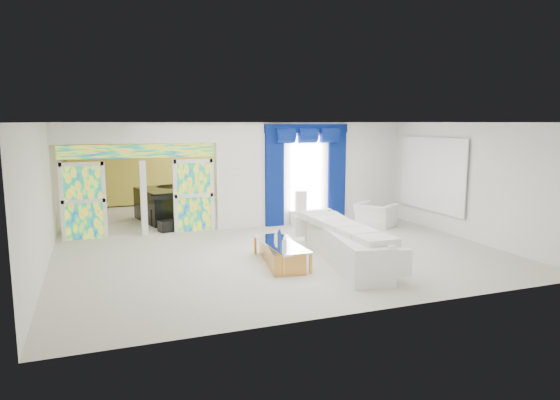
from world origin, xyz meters
name	(u,v)px	position (x,y,z in m)	size (l,w,h in m)	color
floor	(254,234)	(0.00, 0.00, 0.00)	(12.00, 12.00, 0.00)	#B7AF9E
dividing_wall	(312,173)	(2.15, 1.00, 1.50)	(5.70, 0.18, 3.00)	white
dividing_header	(138,133)	(-2.85, 1.00, 2.73)	(4.30, 0.18, 0.55)	white
stained_panel_left	(83,201)	(-4.28, 1.00, 1.00)	(0.95, 0.04, 2.00)	#994C3F
stained_panel_right	(194,195)	(-1.42, 1.00, 1.00)	(0.95, 0.04, 2.00)	#994C3F
stained_transom	(139,151)	(-2.85, 1.00, 2.25)	(4.00, 0.05, 0.35)	#994C3F
window_pane	(306,175)	(1.90, 0.90, 1.45)	(1.00, 0.02, 2.30)	white
blue_drape_left	(275,178)	(0.90, 0.87, 1.40)	(0.55, 0.10, 2.80)	#04044C
blue_drape_right	(337,176)	(2.90, 0.87, 1.40)	(0.55, 0.10, 2.80)	#04044C
blue_pelmet	(307,129)	(1.90, 0.87, 2.82)	(2.60, 0.12, 0.25)	#04044C
wall_mirror	(432,174)	(4.94, -1.00, 1.55)	(0.04, 2.70, 1.90)	white
gold_curtains	(207,163)	(0.00, 5.90, 1.50)	(9.70, 0.12, 2.90)	#B0882A
white_sofa	(344,245)	(1.04, -3.20, 0.36)	(0.82, 3.80, 0.72)	white
coffee_table	(281,254)	(-0.31, -2.90, 0.21)	(0.64, 1.93, 0.43)	#BF863B
console_table	(310,217)	(2.00, 0.79, 0.21)	(1.28, 0.41, 0.43)	silver
table_lamp	(301,201)	(1.70, 0.79, 0.72)	(0.36, 0.36, 0.58)	white
armchair	(376,215)	(3.63, -0.23, 0.34)	(1.04, 0.91, 0.68)	white
grand_piano	(167,204)	(-1.91, 2.85, 0.49)	(1.48, 1.94, 0.98)	black
piano_bench	(176,225)	(-1.91, 1.25, 0.16)	(0.94, 0.37, 0.31)	black
tv_console	(82,218)	(-4.36, 2.00, 0.38)	(0.52, 0.47, 0.75)	tan
chandelier	(150,134)	(-2.30, 3.40, 2.65)	(0.60, 0.60, 0.60)	gold
decanters	(280,239)	(-0.32, -2.86, 0.52)	(0.19, 0.82, 0.26)	white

